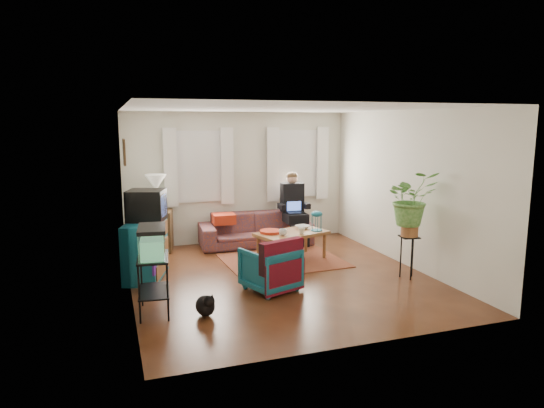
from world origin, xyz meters
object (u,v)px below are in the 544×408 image
object	(u,v)px
aquarium_stand	(154,285)
sofa	(255,224)
side_table	(158,231)
armchair	(270,266)
dresser	(145,250)
coffee_table	(292,246)
plant_stand	(408,257)

from	to	relation	value
aquarium_stand	sofa	bearing A→B (deg)	59.07
side_table	armchair	size ratio (longest dim) A/B	1.09
dresser	side_table	bearing A→B (deg)	95.81
coffee_table	plant_stand	bearing A→B (deg)	-64.75
aquarium_stand	side_table	bearing A→B (deg)	89.87
dresser	armchair	bearing A→B (deg)	-16.80
sofa	plant_stand	distance (m)	3.19
side_table	aquarium_stand	xyz separation A→B (m)	(-0.35, -3.08, -0.01)
sofa	armchair	world-z (taller)	sofa
side_table	coffee_table	size ratio (longest dim) A/B	0.62
sofa	armchair	size ratio (longest dim) A/B	3.11
sofa	coffee_table	world-z (taller)	sofa
side_table	plant_stand	distance (m)	4.56
dresser	armchair	xyz separation A→B (m)	(1.66, -1.15, -0.10)
coffee_table	plant_stand	size ratio (longest dim) A/B	1.84
armchair	sofa	bearing A→B (deg)	-122.01
dresser	coffee_table	world-z (taller)	dresser
armchair	plant_stand	distance (m)	2.21
dresser	plant_stand	bearing A→B (deg)	-0.92
dresser	plant_stand	world-z (taller)	dresser
dresser	coffee_table	size ratio (longest dim) A/B	0.81
armchair	aquarium_stand	bearing A→B (deg)	-7.71
coffee_table	side_table	bearing A→B (deg)	130.08
dresser	armchair	world-z (taller)	dresser
aquarium_stand	coffee_table	xyz separation A→B (m)	(2.51, 1.69, -0.12)
armchair	coffee_table	size ratio (longest dim) A/B	0.57
side_table	sofa	bearing A→B (deg)	-5.25
aquarium_stand	plant_stand	bearing A→B (deg)	9.12
sofa	dresser	world-z (taller)	dresser
side_table	plant_stand	xyz separation A→B (m)	(3.52, -2.90, -0.05)
sofa	coffee_table	xyz separation A→B (m)	(0.29, -1.23, -0.17)
dresser	armchair	size ratio (longest dim) A/B	1.42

